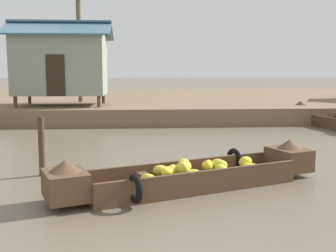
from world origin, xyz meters
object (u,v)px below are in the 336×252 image
(banana_boat, at_px, (193,174))
(mooring_post, at_px, (42,146))
(fishing_skiff_distant, at_px, (326,118))
(stilt_house_left, at_px, (61,63))

(banana_boat, relative_size, mooring_post, 4.23)
(banana_boat, bearing_deg, fishing_skiff_distant, 52.34)
(banana_boat, xyz_separation_m, stilt_house_left, (-4.66, 11.60, 2.42))
(fishing_skiff_distant, height_order, mooring_post, mooring_post)
(banana_boat, height_order, stilt_house_left, stilt_house_left)
(fishing_skiff_distant, distance_m, mooring_post, 12.78)
(fishing_skiff_distant, bearing_deg, mooring_post, -142.65)
(fishing_skiff_distant, distance_m, stilt_house_left, 12.11)
(mooring_post, bearing_deg, fishing_skiff_distant, 37.35)
(stilt_house_left, height_order, mooring_post, stilt_house_left)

